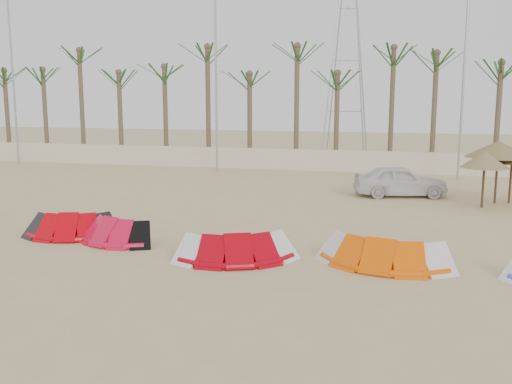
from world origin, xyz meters
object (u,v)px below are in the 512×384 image
(parasol_right, at_px, (512,155))
(kite_red_right, at_px, (239,244))
(kite_orange, at_px, (384,249))
(kite_red_mid, at_px, (118,228))
(parasol_left, at_px, (498,149))
(car, at_px, (400,181))
(parasol_mid, at_px, (485,159))
(kite_red_left, at_px, (76,223))

(parasol_right, bearing_deg, kite_red_right, -129.43)
(kite_red_right, relative_size, parasol_right, 1.53)
(kite_orange, bearing_deg, kite_red_mid, 176.80)
(kite_red_mid, bearing_deg, kite_orange, -3.20)
(parasol_left, relative_size, car, 0.65)
(parasol_mid, bearing_deg, kite_red_mid, -144.37)
(kite_red_right, xyz_separation_m, parasol_right, (9.07, 11.03, 1.70))
(kite_orange, bearing_deg, kite_red_right, -172.77)
(kite_red_mid, bearing_deg, kite_red_right, -12.73)
(kite_red_left, bearing_deg, parasol_mid, 31.25)
(kite_red_right, distance_m, kite_orange, 4.08)
(parasol_right, xyz_separation_m, car, (-4.62, 0.60, -1.40))
(kite_red_right, bearing_deg, kite_red_left, 168.08)
(kite_red_mid, bearing_deg, parasol_mid, 35.63)
(parasol_left, bearing_deg, car, 168.55)
(kite_orange, distance_m, parasol_left, 11.38)
(kite_red_right, distance_m, car, 12.46)
(kite_red_right, height_order, car, car)
(kite_red_mid, height_order, car, car)
(kite_red_left, xyz_separation_m, car, (10.50, 10.35, 0.30))
(kite_orange, bearing_deg, kite_red_left, 175.67)
(kite_red_left, relative_size, parasol_right, 1.34)
(kite_red_left, xyz_separation_m, kite_red_right, (6.06, -1.28, 0.00))
(kite_red_right, xyz_separation_m, car, (4.45, 11.63, 0.30))
(parasol_mid, height_order, car, parasol_mid)
(kite_red_mid, distance_m, parasol_right, 16.85)
(kite_orange, relative_size, parasol_mid, 1.63)
(kite_red_right, bearing_deg, parasol_left, 51.99)
(kite_red_left, bearing_deg, kite_orange, -4.33)
(kite_red_left, relative_size, kite_red_right, 0.88)
(kite_orange, bearing_deg, parasol_mid, 67.80)
(kite_red_mid, distance_m, kite_orange, 8.41)
(car, bearing_deg, parasol_left, -113.71)
(car, bearing_deg, parasol_right, -109.72)
(kite_red_left, height_order, kite_orange, same)
(parasol_mid, bearing_deg, kite_orange, -112.20)
(kite_red_mid, height_order, parasol_mid, parasol_mid)
(kite_red_right, relative_size, kite_orange, 0.97)
(kite_red_left, relative_size, parasol_left, 1.20)
(kite_orange, height_order, parasol_left, parasol_left)
(kite_red_mid, distance_m, parasol_left, 16.26)
(parasol_left, distance_m, parasol_mid, 1.37)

